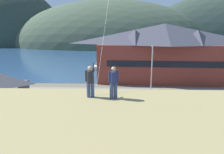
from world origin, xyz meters
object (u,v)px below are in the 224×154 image
at_px(moored_boat_wharfside, 101,65).
at_px(parking_light_pole, 152,68).
at_px(parked_car_lone_by_shed, 168,97).
at_px(parked_car_front_row_end, 124,98).
at_px(storage_shed_waterside, 111,69).
at_px(parked_car_front_row_red, 202,116).
at_px(wharf_dock, 115,68).
at_px(harbor_lodge, 164,51).
at_px(person_companion, 114,82).
at_px(moored_boat_outer_mooring, 129,65).
at_px(person_kite_flyer, 90,80).
at_px(parked_car_back_row_left, 13,116).

height_order(moored_boat_wharfside, parking_light_pole, parking_light_pole).
relative_size(parked_car_lone_by_shed, parking_light_pole, 0.57).
bearing_deg(parked_car_lone_by_shed, parked_car_front_row_end, -173.02).
distance_m(storage_shed_waterside, parked_car_front_row_red, 21.57).
bearing_deg(parked_car_front_row_red, wharf_dock, 107.35).
xyz_separation_m(harbor_lodge, person_companion, (-8.90, -28.87, 1.28)).
xyz_separation_m(moored_boat_outer_mooring, parking_light_pole, (1.99, -23.41, 3.67)).
distance_m(harbor_lodge, parked_car_front_row_red, 20.12).
xyz_separation_m(storage_shed_waterside, parked_car_front_row_red, (10.15, -18.99, -1.25)).
bearing_deg(wharf_dock, person_companion, -89.12).
height_order(parking_light_pole, person_kite_flyer, person_kite_flyer).
distance_m(harbor_lodge, person_kite_flyer, 30.48).
bearing_deg(person_kite_flyer, moored_boat_outer_mooring, 84.09).
distance_m(harbor_lodge, person_companion, 30.24).
bearing_deg(storage_shed_waterside, parked_car_front_row_end, -80.48).
relative_size(moored_boat_outer_mooring, person_kite_flyer, 4.52).
bearing_deg(parked_car_back_row_left, person_companion, -39.26).
xyz_separation_m(wharf_dock, person_kite_flyer, (-0.66, -39.60, 6.72)).
bearing_deg(moored_boat_wharfside, storage_shed_waterside, -77.27).
bearing_deg(moored_boat_outer_mooring, moored_boat_wharfside, -179.02).
bearing_deg(moored_boat_wharfside, wharf_dock, -29.08).
distance_m(moored_boat_outer_mooring, parking_light_pole, 23.78).
height_order(wharf_dock, person_kite_flyer, person_kite_flyer).
distance_m(harbor_lodge, parked_car_lone_by_shed, 14.40).
bearing_deg(parked_car_back_row_left, parked_car_front_row_end, 27.48).
bearing_deg(harbor_lodge, parked_car_front_row_end, -119.04).
bearing_deg(wharf_dock, parked_car_back_row_left, -107.79).
bearing_deg(harbor_lodge, person_companion, -107.14).
bearing_deg(parked_car_front_row_end, parked_car_back_row_left, -152.52).
height_order(storage_shed_waterside, wharf_dock, storage_shed_waterside).
distance_m(parked_car_front_row_end, parked_car_lone_by_shed, 5.85).
bearing_deg(person_companion, harbor_lodge, 72.86).
xyz_separation_m(parked_car_front_row_red, parked_car_lone_by_shed, (-2.06, 6.11, 0.00)).
height_order(parked_car_front_row_end, parking_light_pole, parking_light_pole).
bearing_deg(parked_car_lone_by_shed, parked_car_back_row_left, -158.81).
xyz_separation_m(parked_car_front_row_end, parking_light_pole, (4.01, 3.83, 3.33)).
bearing_deg(harbor_lodge, parking_light_pole, -110.44).
distance_m(parked_car_front_row_end, parked_car_front_row_red, 9.54).
bearing_deg(person_kite_flyer, parked_car_front_row_red, 41.92).
bearing_deg(parked_car_back_row_left, parked_car_lone_by_shed, 21.19).
height_order(wharf_dock, parked_car_lone_by_shed, parked_car_lone_by_shed).
bearing_deg(parked_car_front_row_red, parking_light_pole, 112.68).
distance_m(wharf_dock, moored_boat_outer_mooring, 4.28).
height_order(wharf_dock, parked_car_back_row_left, parked_car_back_row_left).
xyz_separation_m(moored_boat_outer_mooring, parked_car_back_row_left, (-13.65, -33.29, 0.34)).
relative_size(storage_shed_waterside, parked_car_lone_by_shed, 1.22).
bearing_deg(parking_light_pole, parked_car_lone_by_shed, -60.04).
bearing_deg(person_kite_flyer, parked_car_front_row_end, 80.97).
distance_m(storage_shed_waterside, moored_boat_outer_mooring, 14.39).
xyz_separation_m(parked_car_back_row_left, parked_car_front_row_red, (19.50, 0.65, 0.00)).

